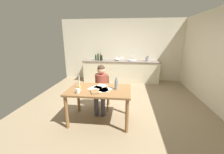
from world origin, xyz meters
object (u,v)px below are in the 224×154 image
at_px(book_magazine, 95,92).
at_px(wine_glass_by_kettle, 120,58).
at_px(bottle_wine_red, 100,57).
at_px(bottle_sauce, 102,58).
at_px(mixing_bowl, 117,59).
at_px(bottle_vinegar, 98,57).
at_px(sink_unit, 132,60).
at_px(coffee_mug, 78,91).
at_px(wine_glass_near_sink, 123,58).
at_px(candlestick, 79,85).
at_px(chair_at_table, 102,91).
at_px(wine_glass_back_right, 116,58).
at_px(stovetop_kettle, 148,59).
at_px(dining_table, 99,94).
at_px(person_seated, 101,85).
at_px(wine_glass_back_left, 117,58).
at_px(wine_bottle_on_table, 116,84).
at_px(bottle_oil, 96,58).

height_order(book_magazine, wine_glass_by_kettle, wine_glass_by_kettle).
distance_m(bottle_wine_red, bottle_sauce, 0.08).
height_order(bottle_sauce, mixing_bowl, bottle_sauce).
bearing_deg(bottle_vinegar, sink_unit, -1.40).
height_order(coffee_mug, wine_glass_near_sink, wine_glass_near_sink).
relative_size(candlestick, wine_glass_by_kettle, 1.95).
relative_size(chair_at_table, wine_glass_back_right, 5.55).
bearing_deg(book_magazine, wine_glass_back_right, 64.88).
bearing_deg(bottle_wine_red, wine_glass_back_right, 16.32).
distance_m(bottle_wine_red, stovetop_kettle, 1.96).
distance_m(dining_table, person_seated, 0.52).
distance_m(sink_unit, bottle_sauce, 1.28).
bearing_deg(book_magazine, chair_at_table, 67.57).
distance_m(candlestick, wine_glass_back_left, 3.28).
xyz_separation_m(coffee_mug, mixing_bowl, (0.52, 3.40, 0.13)).
height_order(bottle_wine_red, wine_glass_back_left, bottle_wine_red).
xyz_separation_m(book_magazine, bottle_wine_red, (-0.51, 3.23, 0.25)).
bearing_deg(wine_glass_near_sink, book_magazine, -96.94).
relative_size(chair_at_table, wine_bottle_on_table, 3.17).
distance_m(bottle_vinegar, mixing_bowl, 0.84).
distance_m(wine_glass_by_kettle, wine_glass_back_left, 0.13).
height_order(mixing_bowl, wine_glass_near_sink, wine_glass_near_sink).
distance_m(person_seated, wine_glass_back_left, 2.75).
xyz_separation_m(wine_glass_near_sink, wine_glass_by_kettle, (-0.11, 0.00, 0.00)).
bearing_deg(stovetop_kettle, dining_table, -114.36).
distance_m(candlestick, wine_glass_back_right, 3.27).
bearing_deg(bottle_oil, stovetop_kettle, -2.07).
relative_size(dining_table, chair_at_table, 1.59).
relative_size(dining_table, bottle_oil, 5.56).
bearing_deg(wine_glass_back_right, bottle_wine_red, -163.68).
height_order(coffee_mug, stovetop_kettle, stovetop_kettle).
relative_size(person_seated, bottle_vinegar, 3.79).
bearing_deg(wine_glass_back_right, bottle_oil, -175.33).
xyz_separation_m(person_seated, bottle_sauce, (-0.45, 2.49, 0.32)).
height_order(person_seated, bottle_oil, person_seated).
xyz_separation_m(bottle_wine_red, wine_glass_near_sink, (0.93, 0.19, -0.02)).
distance_m(person_seated, bottle_sauce, 2.55).
distance_m(book_magazine, sink_unit, 3.38).
xyz_separation_m(chair_at_table, book_magazine, (0.01, -0.84, 0.30)).
xyz_separation_m(bottle_sauce, wine_glass_back_left, (0.63, 0.23, 0.01)).
bearing_deg(wine_bottle_on_table, bottle_sauce, 106.49).
xyz_separation_m(candlestick, sink_unit, (1.21, 3.08, 0.07)).
bearing_deg(wine_bottle_on_table, candlestick, -178.19).
xyz_separation_m(stovetop_kettle, wine_glass_back_left, (-1.27, 0.15, 0.01)).
xyz_separation_m(sink_unit, wine_glass_near_sink, (-0.41, 0.15, 0.09)).
relative_size(sink_unit, bottle_vinegar, 1.14).
height_order(sink_unit, stovetop_kettle, sink_unit).
bearing_deg(wine_glass_by_kettle, mixing_bowl, -137.67).
relative_size(wine_bottle_on_table, wine_glass_back_right, 1.75).
height_order(sink_unit, bottle_vinegar, bottle_vinegar).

